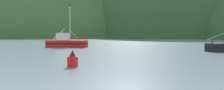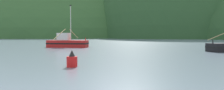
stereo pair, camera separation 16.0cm
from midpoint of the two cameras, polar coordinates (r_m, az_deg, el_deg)
hill_far_left at (r=151.32m, az=13.58°, el=1.66°), size 96.93×77.54×98.39m
hill_mid_right at (r=211.48m, az=-15.62°, el=1.92°), size 215.76×172.61×85.70m
fishing_boat_red at (r=45.92m, az=-10.95°, el=0.61°), size 7.67×13.75×7.99m
channel_buoy at (r=18.85m, az=-9.66°, el=-3.60°), size 0.84×0.84×1.32m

